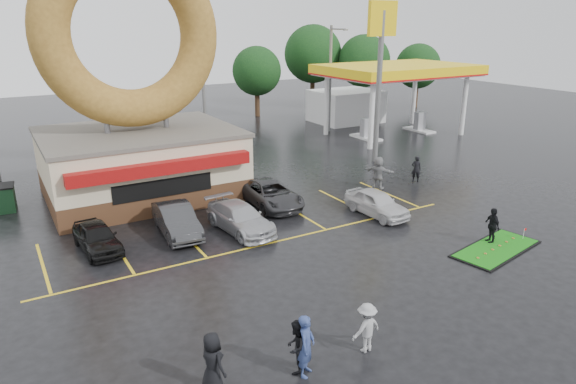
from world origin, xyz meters
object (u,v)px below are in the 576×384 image
donut_shop (137,116)px  person_blue (306,346)px  car_grey (270,194)px  person_cameraman (492,226)px  car_black (97,237)px  car_silver (240,218)px  shell_sign (381,53)px  car_white (377,203)px  car_dgrey (177,220)px  streetlight_right (331,77)px  putting_green (496,249)px  streetlight_mid (204,87)px  gas_station (374,88)px

donut_shop → person_blue: (-0.38, -17.88, -3.54)m
car_grey → person_cameraman: person_cameraman is taller
car_black → car_grey: size_ratio=0.76×
car_silver → car_grey: size_ratio=0.93×
shell_sign → car_black: 21.60m
car_white → person_blue: size_ratio=2.03×
car_silver → person_blue: size_ratio=2.36×
car_dgrey → person_blue: person_blue is taller
donut_shop → car_grey: (5.32, -5.29, -3.81)m
shell_sign → car_black: bearing=-164.4°
streetlight_right → person_blue: (-19.38, -26.83, -3.86)m
car_white → streetlight_right: bearing=59.0°
car_grey → person_cameraman: 11.05m
car_white → putting_green: car_white is taller
streetlight_mid → car_black: 18.48m
streetlight_right → putting_green: (-7.90, -24.04, -4.75)m
car_white → gas_station: bearing=48.5°
streetlight_mid → putting_green: 23.87m
streetlight_right → person_cameraman: (-7.54, -23.42, -3.96)m
car_grey → putting_green: 11.40m
streetlight_mid → streetlight_right: 12.04m
shell_sign → car_black: (-19.75, -5.52, -6.77)m
car_grey → streetlight_mid: bearing=84.8°
car_silver → car_grey: car_grey is taller
car_dgrey → person_cameraman: (11.69, -7.98, 0.13)m
car_grey → car_white: size_ratio=1.25×
person_cameraman → putting_green: size_ratio=0.34×
car_white → putting_green: (1.81, -5.86, -0.61)m
streetlight_mid → person_blue: bearing=-105.9°
gas_station → putting_green: 26.20m
car_black → person_blue: (3.37, -11.39, 0.31)m
donut_shop → person_cameraman: bearing=-51.6°
gas_station → person_cameraman: 25.40m
shell_sign → car_white: bearing=-129.1°
person_blue → putting_green: person_blue is taller
car_dgrey → car_grey: car_dgrey is taller
car_white → donut_shop: bearing=132.3°
shell_sign → putting_green: (-4.90, -14.12, -7.34)m
car_white → car_black: bearing=165.2°
car_dgrey → car_silver: car_dgrey is taller
car_dgrey → car_white: bearing=-11.9°
streetlight_right → person_blue: 33.32m
car_black → gas_station: bearing=23.3°
shell_sign → streetlight_right: shell_sign is taller
donut_shop → shell_sign: (16.00, -0.97, 2.91)m
car_silver → car_grey: 3.67m
car_dgrey → car_silver: (2.70, -1.11, -0.05)m
car_silver → person_cameraman: person_cameraman is taller
gas_station → car_silver: size_ratio=3.13×
car_grey → person_blue: 13.83m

